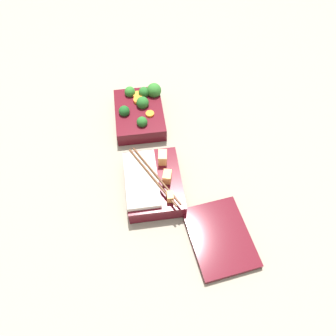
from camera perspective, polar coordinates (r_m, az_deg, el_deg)
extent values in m
plane|color=gray|center=(0.86, -2.89, 2.79)|extent=(3.00, 3.00, 0.00)
cube|color=#510F19|center=(0.92, -5.01, 9.22)|extent=(0.17, 0.13, 0.04)
sphere|color=#2D7028|center=(0.94, -6.66, 13.03)|extent=(0.03, 0.03, 0.03)
sphere|color=#236023|center=(0.94, -4.45, 12.99)|extent=(0.03, 0.03, 0.03)
sphere|color=#236023|center=(0.86, -4.55, 8.00)|extent=(0.03, 0.03, 0.03)
sphere|color=#2D7028|center=(0.94, -2.45, 13.35)|extent=(0.04, 0.04, 0.04)
sphere|color=#236023|center=(0.91, -4.46, 11.25)|extent=(0.03, 0.03, 0.03)
sphere|color=#19511E|center=(0.89, -7.63, 9.79)|extent=(0.03, 0.03, 0.03)
cylinder|color=orange|center=(0.94, -5.35, 12.58)|extent=(0.03, 0.03, 0.01)
cylinder|color=orange|center=(0.89, -3.17, 9.42)|extent=(0.03, 0.03, 0.01)
cylinder|color=orange|center=(0.93, -5.18, 11.71)|extent=(0.04, 0.04, 0.01)
cube|color=#510F19|center=(0.78, -2.52, -2.75)|extent=(0.17, 0.13, 0.04)
cube|color=silver|center=(0.76, -4.64, -1.94)|extent=(0.15, 0.08, 0.01)
cube|color=#EAB266|center=(0.78, -0.94, 1.84)|extent=(0.03, 0.02, 0.03)
cube|color=#F4A356|center=(0.75, -0.15, -1.54)|extent=(0.03, 0.02, 0.03)
cube|color=#F4A356|center=(0.73, 0.37, -5.02)|extent=(0.02, 0.02, 0.02)
sphere|color=#4C1E4C|center=(0.73, 0.10, -4.53)|extent=(0.01, 0.01, 0.01)
cylinder|color=#56331E|center=(0.75, -2.84, -1.48)|extent=(0.17, 0.09, 0.01)
cylinder|color=#56331E|center=(0.75, -2.39, -1.22)|extent=(0.17, 0.09, 0.01)
cube|color=#510F19|center=(0.74, 9.01, -11.84)|extent=(0.19, 0.15, 0.01)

